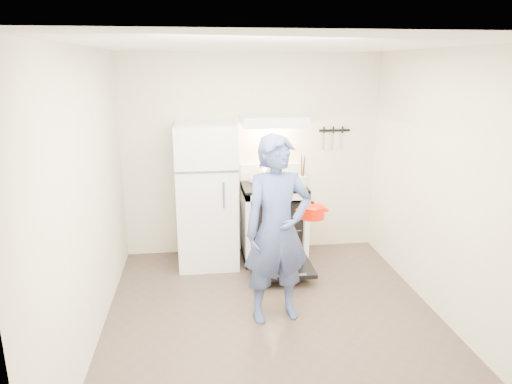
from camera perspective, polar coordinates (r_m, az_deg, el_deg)
The scene contains 15 objects.
floor at distance 4.51m, azimuth 2.34°, elevation -15.82°, with size 3.60×3.60×0.00m, color #4A3B33.
back_wall at distance 5.73m, azimuth -0.52°, elevation 4.57°, with size 3.20×0.02×2.50m, color beige.
refrigerator at distance 5.45m, azimuth -6.14°, elevation -0.44°, with size 0.70×0.70×1.70m, color white.
stove_body at distance 5.66m, azimuth 2.20°, elevation -3.88°, with size 0.76×0.65×0.92m, color white.
cooktop at distance 5.52m, azimuth 2.26°, elevation 0.77°, with size 0.76×0.65×0.03m, color black.
backsplash at distance 5.77m, azimuth 1.80°, elevation 2.60°, with size 0.76×0.07×0.20m, color white.
oven_door at distance 5.25m, azimuth 3.24°, elevation -9.49°, with size 0.70×0.54×0.04m, color black.
oven_rack at distance 5.67m, azimuth 2.20°, elevation -4.07°, with size 0.60×0.52×0.01m, color slate.
range_hood at distance 5.45m, azimuth 2.21°, elevation 8.87°, with size 0.76×0.50×0.12m, color white.
knife_strip at distance 5.88m, azimuth 9.78°, elevation 7.60°, with size 0.40×0.02×0.03m, color black.
pizza_stone at distance 5.72m, azimuth 2.16°, elevation -3.75°, with size 0.30×0.30×0.02m, color #81644A.
tea_kettle at distance 5.60m, azimuth 1.03°, elevation 2.54°, with size 0.22×0.18×0.26m, color #B9B9BE, non-canonical shape.
utensil_jar at distance 5.30m, azimuth 5.85°, elevation 1.30°, with size 0.09×0.09×0.13m, color silver.
person at distance 4.20m, azimuth 2.70°, elevation -4.80°, with size 0.65×0.42×1.77m, color navy.
dutch_oven at distance 4.52m, azimuth 7.02°, elevation -2.53°, with size 0.32×0.25×0.21m, color red, non-canonical shape.
Camera 1 is at (-0.66, -3.79, 2.35)m, focal length 32.00 mm.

